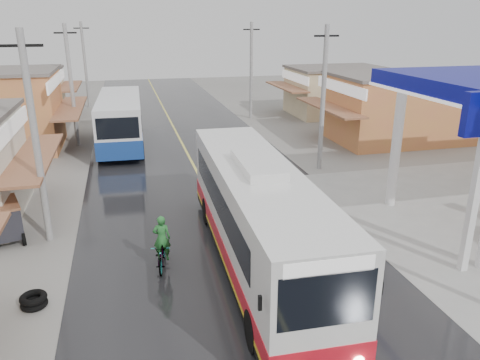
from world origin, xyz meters
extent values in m
cube|color=black|center=(0.00, 15.00, 0.01)|extent=(12.00, 90.00, 0.02)
cube|color=#D8CC4C|center=(0.00, 15.00, 0.02)|extent=(0.15, 90.00, 0.01)
cylinder|color=white|center=(8.00, 9.00, 2.75)|extent=(0.44, 0.44, 5.50)
cube|color=white|center=(7.20, 3.00, 3.00)|extent=(0.25, 0.25, 6.00)
cube|color=silver|center=(0.37, 5.07, 2.09)|extent=(2.94, 12.35, 3.02)
cube|color=black|center=(0.37, 5.07, 0.48)|extent=(2.96, 12.37, 0.31)
cube|color=red|center=(0.37, 5.07, 0.99)|extent=(2.98, 12.39, 0.56)
cube|color=yellow|center=(0.37, 5.07, 0.65)|extent=(2.99, 12.40, 0.14)
cube|color=black|center=(0.38, 5.58, 2.42)|extent=(2.90, 9.79, 1.02)
cube|color=black|center=(0.18, -1.02, 2.53)|extent=(2.26, 0.19, 1.33)
cube|color=black|center=(0.56, 11.15, 2.53)|extent=(2.26, 0.19, 1.13)
cube|color=white|center=(0.18, -1.02, 3.34)|extent=(2.06, 0.18, 0.36)
cube|color=silver|center=(0.37, 5.07, 3.75)|extent=(1.32, 3.11, 0.31)
cylinder|color=black|center=(-0.90, 0.81, 0.58)|extent=(0.39, 1.14, 1.13)
cylinder|color=black|center=(1.36, 0.74, 0.58)|extent=(0.39, 1.14, 1.13)
cylinder|color=black|center=(-0.64, 8.99, 0.58)|extent=(0.39, 1.14, 1.13)
cylinder|color=black|center=(1.62, 8.92, 0.58)|extent=(0.39, 1.14, 1.13)
cube|color=black|center=(-1.24, -0.72, 2.47)|extent=(0.08, 0.08, 0.36)
cube|color=black|center=(1.61, -0.81, 2.47)|extent=(0.08, 0.08, 0.36)
cube|color=silver|center=(-4.02, 22.93, 1.98)|extent=(3.01, 10.16, 2.80)
cube|color=#1A4093|center=(-4.02, 22.93, 1.03)|extent=(3.05, 10.20, 1.12)
cube|color=black|center=(-4.02, 22.93, 2.37)|extent=(3.00, 8.48, 1.01)
cube|color=black|center=(-4.18, 17.95, 2.37)|extent=(2.39, 0.20, 1.23)
cylinder|color=black|center=(-5.36, 19.39, 0.58)|extent=(0.37, 1.13, 1.12)
cylinder|color=black|center=(-2.92, 19.31, 0.58)|extent=(0.37, 1.13, 1.12)
cylinder|color=black|center=(-5.13, 26.55, 0.58)|extent=(0.37, 1.13, 1.12)
cylinder|color=black|center=(-2.68, 26.47, 0.58)|extent=(0.37, 1.13, 1.12)
imported|color=black|center=(-2.86, 5.82, 0.49)|extent=(0.96, 1.95, 0.98)
imported|color=#246C2D|center=(-2.86, 5.60, 1.20)|extent=(0.65, 0.49, 1.63)
cube|color=#26262D|center=(-8.68, 9.38, 0.88)|extent=(1.71, 2.13, 1.21)
cube|color=brown|center=(-8.68, 9.38, 1.53)|extent=(1.77, 2.19, 0.09)
cylinder|color=black|center=(-7.90, 8.75, 0.28)|extent=(0.27, 0.56, 0.56)
torus|color=black|center=(-6.87, 4.29, 0.10)|extent=(0.81, 0.81, 0.21)
torus|color=black|center=(-6.87, 4.29, 0.31)|extent=(0.81, 0.81, 0.21)
camera|label=1|loc=(-3.77, -9.02, 8.30)|focal=35.00mm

